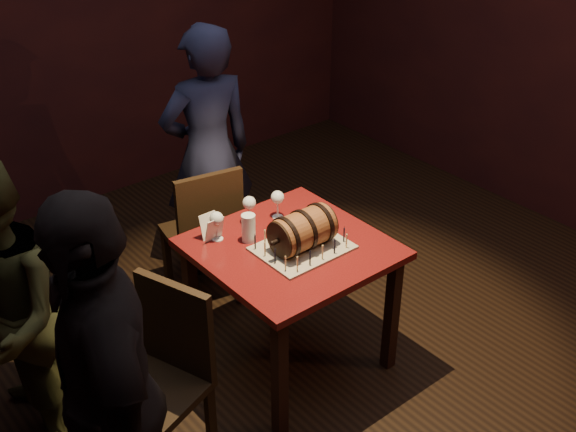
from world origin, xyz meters
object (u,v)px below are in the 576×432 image
(wine_glass_left, at_px, (216,220))
(chair_left_front, at_px, (164,369))
(wine_glass_mid, at_px, (249,204))
(wine_glass_right, at_px, (278,198))
(chair_back, at_px, (205,230))
(person_left_front, at_px, (108,393))
(pub_table, at_px, (291,263))
(chair_left_rear, at_px, (80,312))
(person_back, at_px, (208,154))
(person_left_rear, at_px, (0,319))
(barrel_cake, at_px, (303,230))
(pint_of_ale, at_px, (249,228))

(wine_glass_left, relative_size, chair_left_front, 0.17)
(wine_glass_mid, bearing_deg, wine_glass_right, -17.10)
(chair_back, bearing_deg, person_left_front, -135.26)
(pub_table, relative_size, chair_back, 0.97)
(wine_glass_right, bearing_deg, chair_left_rear, 169.43)
(chair_left_rear, bearing_deg, person_back, 26.57)
(wine_glass_left, bearing_deg, wine_glass_right, -3.32)
(person_left_rear, bearing_deg, wine_glass_left, 104.62)
(barrel_cake, xyz_separation_m, person_left_rear, (-1.39, 0.40, -0.11))
(wine_glass_mid, xyz_separation_m, chair_left_front, (-0.83, -0.47, -0.34))
(chair_back, relative_size, person_left_front, 0.55)
(wine_glass_left, relative_size, person_back, 0.10)
(person_left_front, bearing_deg, person_left_rear, -154.73)
(wine_glass_right, distance_m, chair_left_front, 1.12)
(wine_glass_left, xyz_separation_m, person_left_rear, (-1.11, 0.06, -0.12))
(wine_glass_right, relative_size, person_left_rear, 0.11)
(barrel_cake, height_order, wine_glass_right, barrel_cake)
(chair_back, bearing_deg, person_back, 51.78)
(wine_glass_right, bearing_deg, chair_back, 111.40)
(pint_of_ale, bearing_deg, wine_glass_left, 137.10)
(pub_table, bearing_deg, chair_left_rear, 154.35)
(chair_left_front, height_order, person_back, person_back)
(person_back, xyz_separation_m, person_left_rear, (-1.56, -0.71, -0.06))
(person_back, height_order, person_left_front, person_left_front)
(pint_of_ale, distance_m, person_left_rear, 1.24)
(pub_table, distance_m, chair_back, 0.73)
(person_back, bearing_deg, chair_left_rear, 36.74)
(wine_glass_right, xyz_separation_m, person_left_front, (-1.37, -0.72, -0.03))
(wine_glass_right, relative_size, chair_left_front, 0.17)
(wine_glass_mid, xyz_separation_m, pint_of_ale, (-0.11, -0.14, -0.04))
(person_back, bearing_deg, chair_back, 61.94)
(barrel_cake, xyz_separation_m, wine_glass_left, (-0.28, 0.35, 0.01))
(wine_glass_right, relative_size, chair_left_rear, 0.17)
(barrel_cake, xyz_separation_m, chair_left_front, (-0.88, -0.09, -0.34))
(wine_glass_right, distance_m, person_left_rear, 1.49)
(barrel_cake, bearing_deg, chair_left_rear, 152.01)
(barrel_cake, xyz_separation_m, person_back, (0.18, 1.11, -0.05))
(pint_of_ale, xyz_separation_m, chair_back, (0.08, 0.55, -0.30))
(chair_left_rear, bearing_deg, wine_glass_left, -14.31)
(person_left_front, bearing_deg, wine_glass_right, 134.34)
(chair_left_rear, xyz_separation_m, person_left_rear, (-0.40, -0.12, 0.23))
(wine_glass_right, xyz_separation_m, person_back, (0.08, 0.79, -0.05))
(wine_glass_right, xyz_separation_m, chair_back, (-0.18, 0.46, -0.35))
(person_back, bearing_deg, person_left_rear, 34.54)
(wine_glass_right, bearing_deg, person_left_front, -152.33)
(pint_of_ale, relative_size, chair_left_front, 0.16)
(chair_back, relative_size, person_back, 0.57)
(wine_glass_left, relative_size, person_left_rear, 0.11)
(pub_table, xyz_separation_m, pint_of_ale, (-0.14, 0.17, 0.18))
(barrel_cake, height_order, person_back, person_back)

